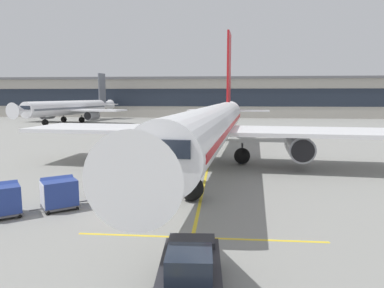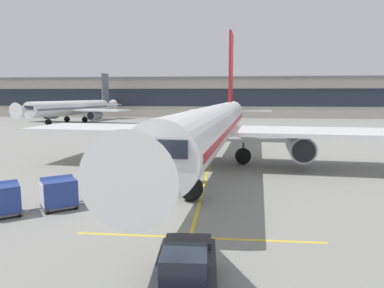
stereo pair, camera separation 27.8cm
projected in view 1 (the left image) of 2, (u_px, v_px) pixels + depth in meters
name	position (u px, v px, depth m)	size (l,w,h in m)	color
ground_plane	(133.00, 210.00, 20.94)	(600.00, 600.00, 0.00)	gray
parked_airplane	(213.00, 126.00, 33.95)	(37.06, 46.60, 15.76)	white
belt_loader	(150.00, 178.00, 25.48)	(4.72, 4.64, 2.85)	#A3A8B2
baggage_cart_lead	(106.00, 186.00, 22.64)	(2.66, 2.48, 1.91)	#515156
baggage_cart_second	(59.00, 193.00, 20.97)	(2.66, 2.48, 1.91)	#515156
baggage_cart_third	(1.00, 200.00, 19.59)	(2.66, 2.48, 1.91)	#515156
pushback_tug	(190.00, 271.00, 12.00)	(2.34, 4.51, 1.83)	#232328
ground_crew_by_loader	(152.00, 181.00, 23.90)	(0.42, 0.47, 1.74)	black
ground_crew_by_carts	(129.00, 191.00, 21.31)	(0.27, 0.57, 1.74)	#514C42
safety_cone_engine_keepout	(158.00, 166.00, 32.09)	(0.57, 0.57, 0.65)	black
safety_cone_wingtip	(135.00, 169.00, 30.87)	(0.65, 0.65, 0.73)	black
safety_cone_nose_mark	(143.00, 168.00, 31.05)	(0.71, 0.71, 0.79)	black
apron_guidance_line_lead_in	(208.00, 166.00, 33.66)	(0.20, 110.00, 0.01)	yellow
apron_guidance_line_stop_bar	(201.00, 238.00, 16.82)	(12.00, 0.20, 0.01)	yellow
terminal_building	(178.00, 97.00, 115.05)	(147.24, 21.05, 12.19)	#A8A399
distant_airplane	(70.00, 108.00, 86.52)	(28.74, 37.08, 12.83)	white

